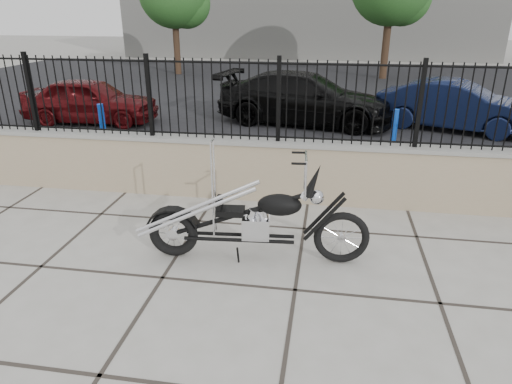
{
  "coord_description": "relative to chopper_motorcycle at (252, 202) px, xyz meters",
  "views": [
    {
      "loc": [
        1.76,
        -4.19,
        2.83
      ],
      "look_at": [
        0.93,
        0.89,
        0.75
      ],
      "focal_mm": 32.0,
      "sensor_mm": 36.0,
      "label": 1
    }
  ],
  "objects": [
    {
      "name": "car_black",
      "position": [
        0.17,
        7.15,
        -0.1
      ],
      "size": [
        4.79,
        2.59,
        1.32
      ],
      "primitive_type": "imported",
      "rotation": [
        0.0,
        0.0,
        1.4
      ],
      "color": "black",
      "rests_on": "parking_lot"
    },
    {
      "name": "bollard_b",
      "position": [
        2.13,
        4.56,
        -0.27
      ],
      "size": [
        0.14,
        0.14,
        0.97
      ],
      "primitive_type": "cylinder",
      "rotation": [
        0.0,
        0.0,
        -0.26
      ],
      "color": "#0B13AA",
      "rests_on": "ground_plane"
    },
    {
      "name": "ground_plane",
      "position": [
        -0.93,
        -0.59,
        -0.75
      ],
      "size": [
        90.0,
        90.0,
        0.0
      ],
      "primitive_type": "plane",
      "color": "#99968E",
      "rests_on": "ground"
    },
    {
      "name": "bollard_a",
      "position": [
        -3.82,
        3.89,
        -0.25
      ],
      "size": [
        0.15,
        0.15,
        1.02
      ],
      "primitive_type": "cylinder",
      "rotation": [
        0.0,
        0.0,
        -0.27
      ],
      "color": "blue",
      "rests_on": "ground_plane"
    },
    {
      "name": "parking_lot",
      "position": [
        -0.93,
        11.91,
        -0.75
      ],
      "size": [
        30.0,
        30.0,
        0.0
      ],
      "primitive_type": "plane",
      "color": "black",
      "rests_on": "ground"
    },
    {
      "name": "car_blue",
      "position": [
        3.88,
        7.07,
        -0.15
      ],
      "size": [
        3.89,
        2.56,
        1.21
      ],
      "primitive_type": "imported",
      "rotation": [
        0.0,
        0.0,
        1.19
      ],
      "color": "black",
      "rests_on": "parking_lot"
    },
    {
      "name": "iron_fence",
      "position": [
        -0.93,
        1.91,
        0.81
      ],
      "size": [
        14.0,
        0.08,
        1.2
      ],
      "primitive_type": "cube",
      "color": "black",
      "rests_on": "retaining_wall"
    },
    {
      "name": "car_red",
      "position": [
        -5.38,
        6.33,
        -0.17
      ],
      "size": [
        3.5,
        1.49,
        1.18
      ],
      "primitive_type": "imported",
      "rotation": [
        0.0,
        0.0,
        1.6
      ],
      "color": "#480A0C",
      "rests_on": "parking_lot"
    },
    {
      "name": "chopper_motorcycle",
      "position": [
        0.0,
        0.0,
        0.0
      ],
      "size": [
        2.54,
        0.64,
        1.51
      ],
      "primitive_type": null,
      "rotation": [
        0.0,
        0.0,
        0.08
      ],
      "color": "black",
      "rests_on": "ground_plane"
    },
    {
      "name": "retaining_wall",
      "position": [
        -0.93,
        1.91,
        -0.27
      ],
      "size": [
        14.0,
        0.36,
        0.96
      ],
      "primitive_type": "cube",
      "color": "gray",
      "rests_on": "ground_plane"
    }
  ]
}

